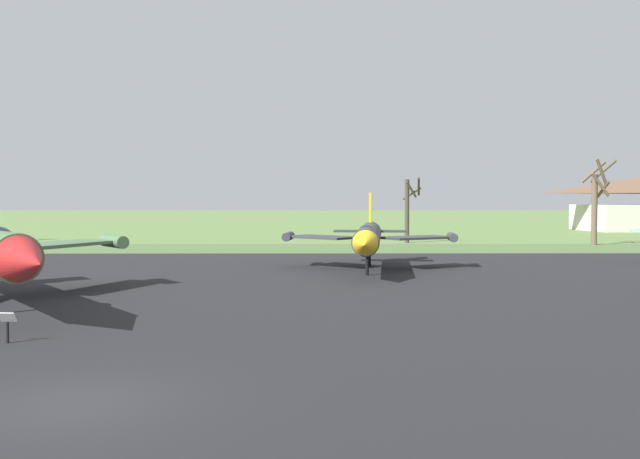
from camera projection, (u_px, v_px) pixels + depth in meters
The scene contains 7 objects.
ground_plane at pixel (75, 405), 14.34m from camera, with size 600.00×600.00×0.00m, color #607F42.
asphalt_apron at pixel (198, 299), 29.59m from camera, with size 106.18×50.90×0.05m, color black.
grass_verge_strip at pixel (258, 249), 61.01m from camera, with size 166.18×12.00×0.06m, color #4F6A39.
info_placard_front_left at pixel (7, 325), 20.31m from camera, with size 0.48×0.26×0.94m.
jet_fighter_rear_left at pixel (368, 236), 41.22m from camera, with size 10.72×14.76×4.63m.
bare_tree_left_of_center at pixel (409, 207), 69.79m from camera, with size 1.75×2.81×6.40m.
bare_tree_center at pixel (596, 198), 65.83m from camera, with size 2.77×3.11×7.99m.
Camera 1 is at (4.82, -14.22, 4.10)m, focal length 40.12 mm.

